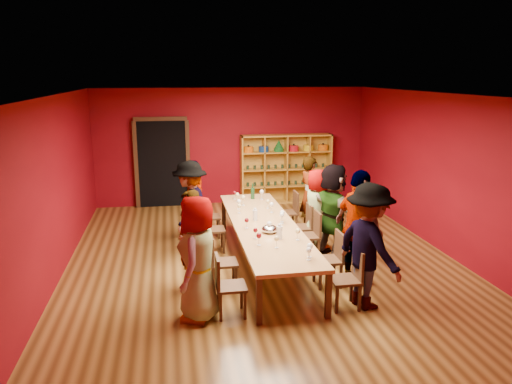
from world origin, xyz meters
TOP-DOWN VIEW (x-y plane):
  - room_shell at (0.00, 0.00)m, footprint 7.10×9.10m
  - tasting_table at (0.00, 0.00)m, footprint 1.10×4.50m
  - doorway at (-1.80, 4.43)m, footprint 1.40×0.17m
  - shelving_unit at (1.40, 4.32)m, footprint 2.40×0.40m
  - chair_person_left_0 at (-0.91, -1.83)m, footprint 0.42×0.42m
  - person_left_0 at (-1.28, -1.83)m, footprint 0.71×0.96m
  - chair_person_left_1 at (-0.91, -0.91)m, footprint 0.42×0.42m
  - person_left_1 at (-1.35, -0.91)m, footprint 0.63×0.72m
  - chair_person_left_3 at (-0.91, 0.83)m, footprint 0.42×0.42m
  - person_left_3 at (-1.26, 0.83)m, footprint 0.82×1.24m
  - chair_person_left_4 at (-0.91, 1.71)m, footprint 0.42×0.42m
  - person_left_4 at (-1.15, 1.71)m, footprint 0.61×1.03m
  - chair_person_right_0 at (0.91, -1.89)m, footprint 0.42×0.42m
  - person_right_0 at (1.17, -1.89)m, footprint 0.87×1.30m
  - chair_person_right_1 at (0.91, -1.09)m, footprint 0.42×0.42m
  - person_right_1 at (1.33, -1.09)m, footprint 0.80×1.20m
  - chair_person_right_2 at (0.91, 0.13)m, footprint 0.42×0.42m
  - person_right_2 at (1.31, 0.13)m, footprint 1.01×1.71m
  - chair_person_right_3 at (0.91, 0.67)m, footprint 0.42×0.42m
  - person_right_3 at (1.17, 0.67)m, footprint 0.58×0.84m
  - chair_person_right_4 at (0.91, 1.73)m, footprint 0.42×0.42m
  - person_right_4 at (1.32, 1.73)m, footprint 0.59×0.70m
  - wine_glass_0 at (-0.26, 1.62)m, footprint 0.08×0.08m
  - wine_glass_1 at (0.31, -0.03)m, footprint 0.08×0.08m
  - wine_glass_2 at (0.36, -0.95)m, footprint 0.08×0.08m
  - wine_glass_3 at (0.29, -1.83)m, footprint 0.08×0.08m
  - wine_glass_4 at (-0.35, -0.19)m, footprint 0.08×0.08m
  - wine_glass_5 at (-0.31, 1.07)m, footprint 0.08×0.08m
  - wine_glass_6 at (-0.30, -1.09)m, footprint 0.08×0.08m
  - wine_glass_7 at (-0.29, 1.86)m, footprint 0.07×0.07m
  - wine_glass_8 at (-0.18, 1.33)m, footprint 0.08×0.08m
  - wine_glass_9 at (-0.05, -1.25)m, footprint 0.08×0.08m
  - wine_glass_10 at (-0.29, -0.75)m, footprint 0.07×0.07m
  - wine_glass_11 at (-0.34, 0.77)m, footprint 0.07×0.07m
  - wine_glass_12 at (0.28, 1.75)m, footprint 0.09×0.09m
  - wine_glass_13 at (0.33, -1.73)m, footprint 0.09×0.09m
  - wine_glass_14 at (0.34, 0.07)m, footprint 0.09×0.09m
  - wine_glass_15 at (-0.02, -0.53)m, footprint 0.08×0.08m
  - wine_glass_16 at (0.28, 0.72)m, footprint 0.08×0.08m
  - wine_glass_17 at (0.27, 1.02)m, footprint 0.07×0.07m
  - spittoon_bowl at (-0.01, -0.50)m, footprint 0.27×0.27m
  - carafe_a at (-0.12, 0.26)m, footprint 0.10×0.10m
  - carafe_b at (0.09, -0.84)m, footprint 0.13×0.13m
  - wine_bottle at (0.10, 1.83)m, footprint 0.10×0.10m

SIDE VIEW (x-z plane):
  - chair_person_left_0 at x=-0.91m, z-range 0.05..0.94m
  - chair_person_left_1 at x=-0.91m, z-range 0.05..0.94m
  - chair_person_left_3 at x=-0.91m, z-range 0.05..0.94m
  - chair_person_left_4 at x=-0.91m, z-range 0.05..0.94m
  - chair_person_right_0 at x=0.91m, z-range 0.05..0.94m
  - chair_person_right_1 at x=0.91m, z-range 0.05..0.94m
  - chair_person_right_2 at x=0.91m, z-range 0.05..0.94m
  - chair_person_right_3 at x=0.91m, z-range 0.05..0.94m
  - chair_person_right_4 at x=0.91m, z-range 0.05..0.94m
  - tasting_table at x=0.00m, z-range 0.32..1.07m
  - person_right_3 at x=1.17m, z-range 0.00..1.57m
  - spittoon_bowl at x=-0.01m, z-range 0.74..0.89m
  - person_left_1 at x=-1.35m, z-range 0.00..1.63m
  - person_left_4 at x=-1.15m, z-range 0.00..1.64m
  - person_right_4 at x=1.32m, z-range 0.00..1.65m
  - carafe_a at x=-0.12m, z-range 0.74..0.97m
  - carafe_b at x=0.09m, z-range 0.74..0.99m
  - wine_bottle at x=0.10m, z-range 0.71..1.04m
  - wine_glass_10 at x=-0.29m, z-range 0.79..0.97m
  - wine_glass_7 at x=-0.29m, z-range 0.79..0.97m
  - person_left_0 at x=-1.28m, z-range 0.00..1.76m
  - wine_glass_17 at x=0.27m, z-range 0.79..0.98m
  - wine_glass_11 at x=-0.34m, z-range 0.79..0.98m
  - wine_glass_4 at x=-0.35m, z-range 0.79..0.98m
  - person_right_2 at x=1.31m, z-range 0.00..1.77m
  - person_left_3 at x=-1.26m, z-range 0.00..1.78m
  - wine_glass_3 at x=0.29m, z-range 0.79..0.99m
  - wine_glass_9 at x=-0.05m, z-range 0.79..0.99m
  - wine_glass_2 at x=0.36m, z-range 0.79..0.99m
  - wine_glass_5 at x=-0.31m, z-range 0.80..1.00m
  - wine_glass_0 at x=-0.26m, z-range 0.80..1.00m
  - wine_glass_16 at x=0.28m, z-range 0.80..1.00m
  - wine_glass_6 at x=-0.30m, z-range 0.80..1.00m
  - wine_glass_15 at x=-0.02m, z-range 0.80..1.01m
  - wine_glass_1 at x=0.31m, z-range 0.80..1.01m
  - wine_glass_8 at x=-0.18m, z-range 0.80..1.01m
  - wine_glass_12 at x=0.28m, z-range 0.80..1.01m
  - wine_glass_14 at x=0.34m, z-range 0.80..1.02m
  - wine_glass_13 at x=0.33m, z-range 0.80..1.02m
  - person_right_0 at x=1.17m, z-range 0.00..1.86m
  - person_right_1 at x=1.33m, z-range 0.00..1.89m
  - shelving_unit at x=1.40m, z-range 0.08..1.88m
  - doorway at x=-1.80m, z-range -0.03..2.27m
  - room_shell at x=0.00m, z-range -0.02..3.02m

